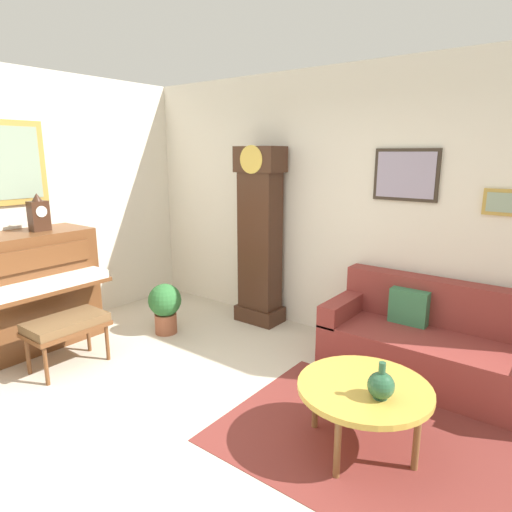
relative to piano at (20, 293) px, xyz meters
The scene contains 11 objects.
ground_plane 2.32m from the piano, ahead, with size 6.40×6.00×0.10m, color beige.
wall_back 3.33m from the piano, 45.91° to the left, with size 5.30×0.13×2.80m.
area_rug 3.56m from the piano, 11.75° to the left, with size 2.10×1.50×0.01m, color maroon.
piano is the anchor object (origin of this frame).
piano_bench 0.75m from the piano, ahead, with size 0.42×0.70×0.48m.
grandfather_clock 2.54m from the piano, 55.22° to the left, with size 0.52×0.34×2.03m.
couch 3.98m from the piano, 28.59° to the left, with size 1.90×0.80×0.84m.
coffee_table 3.43m from the piano, 10.75° to the left, with size 0.88×0.88×0.46m.
mantel_clock 0.80m from the piano, 89.62° to the left, with size 0.13×0.18×0.38m.
green_jug 3.55m from the piano, ahead, with size 0.17×0.17×0.24m.
potted_plant 1.43m from the piano, 54.20° to the left, with size 0.36×0.36×0.56m.
Camera 1 is at (2.15, -1.78, 1.95)m, focal length 30.72 mm.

